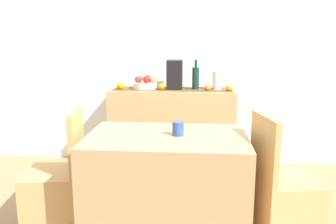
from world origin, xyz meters
TOP-DOWN VIEW (x-y plane):
  - ground_plane at (0.00, 0.00)m, footprint 6.40×6.40m
  - room_wall_rear at (0.00, 1.18)m, footprint 6.40×0.06m
  - sideboard_console at (0.03, 0.92)m, footprint 1.32×0.42m
  - table_runner at (0.03, 0.92)m, footprint 1.24×0.32m
  - fruit_bowl at (-0.26, 0.92)m, footprint 0.26×0.26m
  - apple_rear at (-0.17, 0.91)m, footprint 0.07×0.07m
  - apple_upper at (-0.32, 0.95)m, footprint 0.06×0.06m
  - apple_right at (-0.24, 0.85)m, footprint 0.07×0.07m
  - apple_left at (-0.23, 0.97)m, footprint 0.07×0.07m
  - apple_front at (-0.33, 0.89)m, footprint 0.07×0.07m
  - wine_bottle at (0.27, 0.92)m, footprint 0.07×0.07m
  - coffee_maker at (0.05, 0.92)m, footprint 0.16×0.18m
  - ceramic_vase at (0.50, 0.92)m, footprint 0.09×0.09m
  - orange_loose_near_bowl at (0.62, 0.82)m, footprint 0.07×0.07m
  - orange_loose_end at (-0.51, 0.85)m, footprint 0.08×0.08m
  - orange_loose_far at (-0.08, 0.84)m, footprint 0.07×0.07m
  - orange_loose_mid at (0.40, 0.85)m, footprint 0.07×0.07m
  - dining_table at (0.09, -0.44)m, footprint 1.10×0.73m
  - coffee_cup at (0.17, -0.43)m, footprint 0.08×0.08m
  - chair_near_window at (-0.72, -0.44)m, footprint 0.45×0.45m
  - chair_by_corner at (0.91, -0.45)m, footprint 0.48×0.48m

SIDE VIEW (x-z plane):
  - ground_plane at x=0.00m, z-range -0.02..0.00m
  - chair_near_window at x=-0.72m, z-range -0.18..0.72m
  - chair_by_corner at x=0.91m, z-range -0.18..0.72m
  - dining_table at x=0.09m, z-range 0.00..0.74m
  - sideboard_console at x=0.03m, z-range 0.00..0.86m
  - coffee_cup at x=0.17m, z-range 0.74..0.84m
  - table_runner at x=0.03m, z-range 0.86..0.87m
  - orange_loose_mid at x=0.40m, z-range 0.86..0.93m
  - orange_loose_near_bowl at x=0.62m, z-range 0.86..0.93m
  - orange_loose_far at x=-0.08m, z-range 0.86..0.94m
  - fruit_bowl at x=-0.26m, z-range 0.87..0.93m
  - orange_loose_end at x=-0.51m, z-range 0.86..0.94m
  - ceramic_vase at x=0.50m, z-range 0.86..1.06m
  - apple_upper at x=-0.32m, z-range 0.93..1.00m
  - apple_rear at x=-0.17m, z-range 0.93..1.00m
  - apple_front at x=-0.33m, z-range 0.93..1.00m
  - apple_left at x=-0.23m, z-range 0.93..1.01m
  - apple_right at x=-0.24m, z-range 0.93..1.01m
  - wine_bottle at x=0.27m, z-range 0.83..1.14m
  - coffee_maker at x=0.05m, z-range 0.86..1.17m
  - room_wall_rear at x=0.00m, z-range 0.00..2.70m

